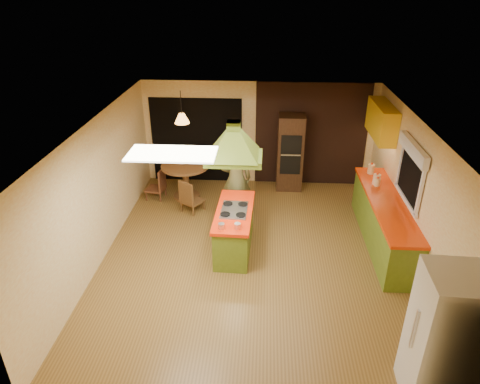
# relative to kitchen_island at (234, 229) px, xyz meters

# --- Properties ---
(ground) EXTENTS (6.50, 6.50, 0.00)m
(ground) POSITION_rel_kitchen_island_xyz_m (0.37, -0.23, -0.42)
(ground) COLOR brown
(ground) RESTS_ON ground
(room_walls) EXTENTS (5.50, 6.50, 6.50)m
(room_walls) POSITION_rel_kitchen_island_xyz_m (0.37, -0.23, 0.83)
(room_walls) COLOR #F7E5B1
(room_walls) RESTS_ON ground
(ceiling_plane) EXTENTS (6.50, 6.50, 0.00)m
(ceiling_plane) POSITION_rel_kitchen_island_xyz_m (0.37, -0.23, 2.08)
(ceiling_plane) COLOR silver
(ceiling_plane) RESTS_ON room_walls
(brick_panel) EXTENTS (2.64, 0.03, 2.50)m
(brick_panel) POSITION_rel_kitchen_island_xyz_m (1.62, 3.00, 0.83)
(brick_panel) COLOR #381E14
(brick_panel) RESTS_ON ground
(nook_opening) EXTENTS (2.20, 0.03, 2.10)m
(nook_opening) POSITION_rel_kitchen_island_xyz_m (-1.13, 3.00, 0.63)
(nook_opening) COLOR black
(nook_opening) RESTS_ON ground
(right_counter) EXTENTS (0.62, 3.05, 0.92)m
(right_counter) POSITION_rel_kitchen_island_xyz_m (2.82, 0.37, 0.04)
(right_counter) COLOR olive
(right_counter) RESTS_ON ground
(upper_cabinets) EXTENTS (0.34, 1.40, 0.70)m
(upper_cabinets) POSITION_rel_kitchen_island_xyz_m (2.94, 1.97, 1.53)
(upper_cabinets) COLOR yellow
(upper_cabinets) RESTS_ON room_walls
(window_right) EXTENTS (0.12, 1.35, 1.06)m
(window_right) POSITION_rel_kitchen_island_xyz_m (3.06, 0.17, 1.35)
(window_right) COLOR black
(window_right) RESTS_ON room_walls
(fluor_panel) EXTENTS (1.20, 0.60, 0.03)m
(fluor_panel) POSITION_rel_kitchen_island_xyz_m (-0.73, -1.43, 2.07)
(fluor_panel) COLOR white
(fluor_panel) RESTS_ON ceiling_plane
(kitchen_island) EXTENTS (0.71, 1.65, 0.84)m
(kitchen_island) POSITION_rel_kitchen_island_xyz_m (0.00, 0.00, 0.00)
(kitchen_island) COLOR olive
(kitchen_island) RESTS_ON ground
(range_hood) EXTENTS (0.97, 0.70, 0.79)m
(range_hood) POSITION_rel_kitchen_island_xyz_m (0.00, 0.00, 1.83)
(range_hood) COLOR #5D741D
(range_hood) RESTS_ON ceiling_plane
(man) EXTENTS (0.74, 0.56, 1.80)m
(man) POSITION_rel_kitchen_island_xyz_m (-0.05, 1.17, 0.48)
(man) COLOR brown
(man) RESTS_ON ground
(refrigerator) EXTENTS (0.79, 0.75, 1.84)m
(refrigerator) POSITION_rel_kitchen_island_xyz_m (2.67, -3.05, 0.50)
(refrigerator) COLOR white
(refrigerator) RESTS_ON ground
(wall_oven) EXTENTS (0.60, 0.60, 1.82)m
(wall_oven) POSITION_rel_kitchen_island_xyz_m (1.13, 2.71, 0.49)
(wall_oven) COLOR #442916
(wall_oven) RESTS_ON ground
(dining_table) EXTENTS (1.09, 1.09, 0.81)m
(dining_table) POSITION_rel_kitchen_island_xyz_m (-1.27, 2.05, 0.15)
(dining_table) COLOR brown
(dining_table) RESTS_ON ground
(chair_left) EXTENTS (0.45, 0.45, 0.73)m
(chair_left) POSITION_rel_kitchen_island_xyz_m (-1.97, 1.95, -0.05)
(chair_left) COLOR brown
(chair_left) RESTS_ON ground
(chair_near) EXTENTS (0.58, 0.58, 0.76)m
(chair_near) POSITION_rel_kitchen_island_xyz_m (-1.02, 1.40, -0.04)
(chair_near) COLOR brown
(chair_near) RESTS_ON ground
(pendant_lamp) EXTENTS (0.38, 0.38, 0.21)m
(pendant_lamp) POSITION_rel_kitchen_island_xyz_m (-1.27, 2.05, 1.48)
(pendant_lamp) COLOR #FF9E3F
(pendant_lamp) RESTS_ON ceiling_plane
(canister_large) EXTENTS (0.17, 0.17, 0.20)m
(canister_large) POSITION_rel_kitchen_island_xyz_m (2.77, 1.58, 0.60)
(canister_large) COLOR beige
(canister_large) RESTS_ON right_counter
(canister_medium) EXTENTS (0.20, 0.20, 0.21)m
(canister_medium) POSITION_rel_kitchen_island_xyz_m (2.77, 1.07, 0.61)
(canister_medium) COLOR #F6E6C5
(canister_medium) RESTS_ON right_counter
(canister_small) EXTENTS (0.15, 0.15, 0.16)m
(canister_small) POSITION_rel_kitchen_island_xyz_m (2.77, 1.00, 0.58)
(canister_small) COLOR #EDE6BF
(canister_small) RESTS_ON right_counter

